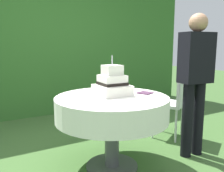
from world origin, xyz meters
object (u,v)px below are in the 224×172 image
serving_plate_far (79,92)px  serving_plate_left (100,103)px  garden_chair (174,99)px  standing_person (195,76)px  wedding_cake (112,84)px  serving_plate_near (118,89)px  napkin_stack (145,93)px  cake_table (112,109)px

serving_plate_far → serving_plate_left: size_ratio=1.09×
garden_chair → standing_person: (-0.20, -0.50, 0.39)m
standing_person → wedding_cake: bearing=161.6°
standing_person → serving_plate_left: bearing=178.6°
serving_plate_far → garden_chair: (1.35, -0.06, -0.22)m
wedding_cake → serving_plate_near: size_ratio=2.91×
napkin_stack → standing_person: standing_person is taller
wedding_cake → serving_plate_left: 0.40m
serving_plate_far → napkin_stack: size_ratio=0.99×
serving_plate_near → napkin_stack: size_ratio=0.99×
cake_table → wedding_cake: size_ratio=2.81×
wedding_cake → serving_plate_left: bearing=-136.2°
serving_plate_left → garden_chair: bearing=19.1°
wedding_cake → napkin_stack: 0.38m
cake_table → serving_plate_left: bearing=-140.0°
napkin_stack → garden_chair: 0.84m
serving_plate_near → napkin_stack: same height
serving_plate_far → garden_chair: size_ratio=0.16×
serving_plate_left → standing_person: size_ratio=0.08×
serving_plate_left → standing_person: (1.17, -0.03, 0.17)m
serving_plate_left → napkin_stack: same height
serving_plate_far → standing_person: 1.29m
napkin_stack → garden_chair: garden_chair is taller
garden_chair → wedding_cake: bearing=-169.3°
serving_plate_near → garden_chair: (0.87, -0.04, -0.22)m
wedding_cake → serving_plate_left: size_ratio=3.16×
serving_plate_near → standing_person: (0.67, -0.54, 0.17)m
serving_plate_left → serving_plate_far: bearing=87.7°
serving_plate_far → garden_chair: bearing=-2.6°
serving_plate_near → napkin_stack: (0.12, -0.36, -0.00)m
serving_plate_far → napkin_stack: bearing=-32.3°
wedding_cake → serving_plate_near: wedding_cake is taller
cake_table → serving_plate_left: 0.33m
cake_table → wedding_cake: 0.26m
serving_plate_left → garden_chair: garden_chair is taller
serving_plate_left → standing_person: bearing=-1.4°
cake_table → serving_plate_near: serving_plate_near is taller
serving_plate_near → napkin_stack: 0.38m
serving_plate_near → standing_person: size_ratio=0.09×
serving_plate_near → standing_person: standing_person is taller
serving_plate_left → napkin_stack: size_ratio=0.91×
wedding_cake → serving_plate_far: (-0.26, 0.27, -0.11)m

